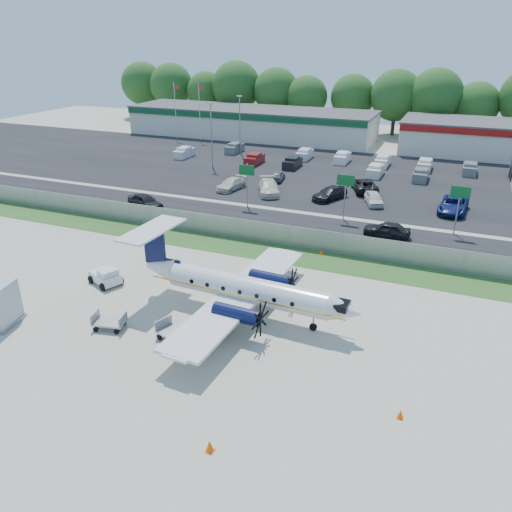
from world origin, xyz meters
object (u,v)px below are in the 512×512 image
at_px(pushback_tug, 106,276).
at_px(baggage_cart_near, 174,333).
at_px(aircraft, 242,288).
at_px(baggage_cart_far, 109,322).

relative_size(pushback_tug, baggage_cart_near, 1.13).
height_order(aircraft, baggage_cart_near, aircraft).
bearing_deg(aircraft, baggage_cart_far, -145.23).
relative_size(aircraft, pushback_tug, 5.70).
relative_size(aircraft, baggage_cart_near, 6.42).
distance_m(pushback_tug, baggage_cart_near, 10.25).
bearing_deg(pushback_tug, baggage_cart_far, -50.67).
xyz_separation_m(pushback_tug, baggage_cart_far, (4.28, -5.22, -0.15)).
distance_m(pushback_tug, baggage_cart_far, 6.76).
distance_m(baggage_cart_near, baggage_cart_far, 4.77).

